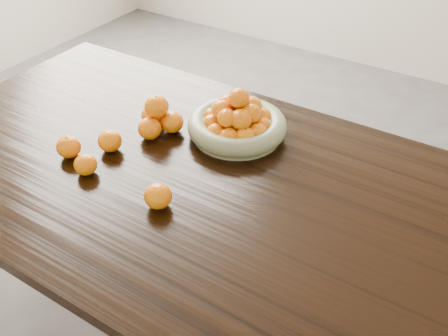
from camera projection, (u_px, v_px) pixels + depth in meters
The scene contains 7 objects.
dining_table at pixel (219, 208), 1.42m from camera, with size 2.00×1.00×0.75m.
fruit_bowl at pixel (238, 123), 1.53m from camera, with size 0.31×0.31×0.16m.
orange_pyramid at pixel (158, 118), 1.55m from camera, with size 0.15×0.14×0.13m.
loose_orange_0 at pixel (69, 147), 1.45m from camera, with size 0.07×0.07×0.07m, color orange.
loose_orange_1 at pixel (86, 165), 1.39m from camera, with size 0.06×0.06×0.06m, color orange.
loose_orange_2 at pixel (158, 196), 1.27m from camera, with size 0.07×0.07×0.07m, color orange.
loose_orange_3 at pixel (110, 141), 1.47m from camera, with size 0.07×0.07×0.07m, color orange.
Camera 1 is at (0.58, -0.89, 1.62)m, focal length 40.00 mm.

